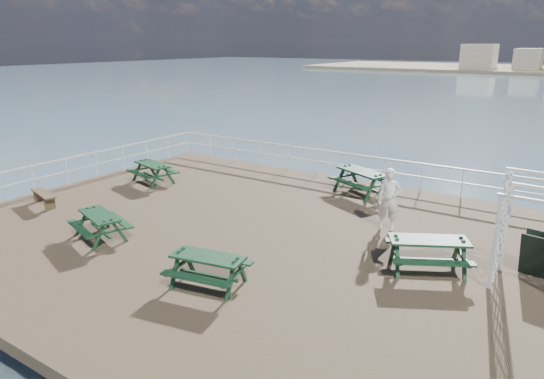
{
  "coord_description": "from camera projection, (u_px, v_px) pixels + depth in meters",
  "views": [
    {
      "loc": [
        7.93,
        -10.81,
        5.41
      ],
      "look_at": [
        0.15,
        0.93,
        1.1
      ],
      "focal_mm": 32.0,
      "sensor_mm": 36.0,
      "label": 1
    }
  ],
  "objects": [
    {
      "name": "picnic_table_d",
      "position": [
        100.0,
        221.0,
        13.78
      ],
      "size": [
        2.02,
        1.81,
        0.82
      ],
      "rotation": [
        0.0,
        0.0,
        -0.32
      ],
      "color": "#123319",
      "rests_on": "ground"
    },
    {
      "name": "picnic_table_c",
      "position": [
        428.0,
        247.0,
        11.85
      ],
      "size": [
        2.37,
        2.23,
        0.91
      ],
      "rotation": [
        0.0,
        0.0,
        0.5
      ],
      "color": "#123319",
      "rests_on": "ground"
    },
    {
      "name": "ground",
      "position": [
        251.0,
        236.0,
        14.43
      ],
      "size": [
        18.0,
        14.0,
        0.3
      ],
      "primitive_type": "cube",
      "color": "brown",
      "rests_on": "ground"
    },
    {
      "name": "flat_bench_near",
      "position": [
        44.0,
        196.0,
        16.64
      ],
      "size": [
        1.6,
        0.77,
        0.45
      ],
      "rotation": [
        0.0,
        0.0,
        -0.27
      ],
      "color": "brown",
      "rests_on": "ground"
    },
    {
      "name": "person",
      "position": [
        389.0,
        199.0,
        14.32
      ],
      "size": [
        0.75,
        0.57,
        1.87
      ],
      "primitive_type": "imported",
      "rotation": [
        0.0,
        0.0,
        0.19
      ],
      "color": "white",
      "rests_on": "ground"
    },
    {
      "name": "sandwich_board",
      "position": [
        536.0,
        255.0,
        11.53
      ],
      "size": [
        0.74,
        0.59,
        1.1
      ],
      "rotation": [
        0.0,
        0.0,
        -0.15
      ],
      "color": "black",
      "rests_on": "ground"
    },
    {
      "name": "picnic_table_b",
      "position": [
        362.0,
        177.0,
        17.86
      ],
      "size": [
        2.51,
        2.32,
        0.98
      ],
      "rotation": [
        0.0,
        0.0,
        -0.44
      ],
      "color": "#123319",
      "rests_on": "ground"
    },
    {
      "name": "picnic_table_e",
      "position": [
        208.0,
        264.0,
        11.1
      ],
      "size": [
        1.94,
        1.68,
        0.83
      ],
      "rotation": [
        0.0,
        0.0,
        0.2
      ],
      "color": "#123319",
      "rests_on": "ground"
    },
    {
      "name": "railing",
      "position": [
        294.0,
        183.0,
        16.21
      ],
      "size": [
        17.77,
        13.76,
        1.1
      ],
      "color": "white",
      "rests_on": "ground"
    },
    {
      "name": "picnic_table_a",
      "position": [
        153.0,
        169.0,
        19.3
      ],
      "size": [
        2.09,
        1.85,
        0.87
      ],
      "rotation": [
        0.0,
        0.0,
        -0.26
      ],
      "color": "#123319",
      "rests_on": "ground"
    }
  ]
}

